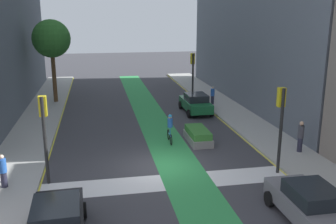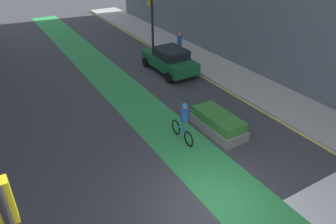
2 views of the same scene
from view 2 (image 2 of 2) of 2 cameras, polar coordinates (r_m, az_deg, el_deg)
The scene contains 8 objects.
ground_plane at distance 11.16m, azimuth 7.81°, elevation -15.89°, with size 120.00×120.00×0.00m, color #38383D.
bike_lane_paint at distance 11.63m, azimuth 11.61°, elevation -14.00°, with size 2.40×60.00×0.01m, color #2D8C47.
curb_stripe_right at distance 14.93m, azimuth 26.46°, elevation -5.90°, with size 0.16×60.00×0.01m, color yellow.
traffic_signal_far_right at distance 22.90m, azimuth -2.98°, elevation 17.50°, with size 0.35×0.52×4.44m.
car_green_right_far at distance 20.42m, azimuth 0.29°, elevation 9.27°, with size 2.05×4.22×1.57m.
cyclist_in_lane at distance 13.38m, azimuth 2.78°, elevation -1.66°, with size 0.32×1.73×1.86m.
pedestrian_sidewalk_right_b at distance 23.09m, azimuth 2.06°, elevation 12.03°, with size 0.34×0.34×1.55m.
median_planter at distance 14.50m, azimuth 8.89°, elevation -1.97°, with size 1.26×2.80×0.85m.
Camera 2 is at (-5.20, -5.90, 7.92)m, focal length 34.24 mm.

